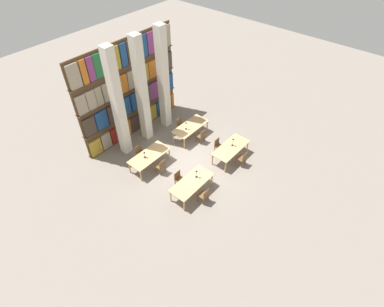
# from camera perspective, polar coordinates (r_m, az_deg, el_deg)

# --- Properties ---
(ground_plane) EXTENTS (40.00, 40.00, 0.00)m
(ground_plane) POSITION_cam_1_polar(r_m,az_deg,el_deg) (16.02, -0.38, -1.56)
(ground_plane) COLOR gray
(bookshelf_bank) EXTENTS (6.59, 0.35, 5.50)m
(bookshelf_bank) POSITION_cam_1_polar(r_m,az_deg,el_deg) (16.88, -11.71, 11.76)
(bookshelf_bank) COLOR brown
(bookshelf_bank) RESTS_ON ground_plane
(pillar_left) EXTENTS (0.48, 0.48, 6.00)m
(pillar_left) POSITION_cam_1_polar(r_m,az_deg,el_deg) (15.25, -13.96, 8.95)
(pillar_left) COLOR silver
(pillar_left) RESTS_ON ground_plane
(pillar_center) EXTENTS (0.48, 0.48, 6.00)m
(pillar_center) POSITION_cam_1_polar(r_m,az_deg,el_deg) (16.04, -9.54, 11.52)
(pillar_center) COLOR silver
(pillar_center) RESTS_ON ground_plane
(pillar_right) EXTENTS (0.48, 0.48, 6.00)m
(pillar_right) POSITION_cam_1_polar(r_m,az_deg,el_deg) (16.94, -5.49, 13.78)
(pillar_right) COLOR silver
(pillar_right) RESTS_ON ground_plane
(reading_table_0) EXTENTS (2.21, 0.99, 0.76)m
(reading_table_0) POSITION_cam_1_polar(r_m,az_deg,el_deg) (14.07, -0.04, -5.67)
(reading_table_0) COLOR tan
(reading_table_0) RESTS_ON ground_plane
(chair_0) EXTENTS (0.42, 0.40, 0.86)m
(chair_0) POSITION_cam_1_polar(r_m,az_deg,el_deg) (13.92, 2.35, -7.93)
(chair_0) COLOR brown
(chair_0) RESTS_ON ground_plane
(chair_1) EXTENTS (0.42, 0.40, 0.86)m
(chair_1) POSITION_cam_1_polar(r_m,az_deg,el_deg) (14.58, -2.46, -4.82)
(chair_1) COLOR brown
(chair_1) RESTS_ON ground_plane
(desk_lamp_0) EXTENTS (0.14, 0.14, 0.47)m
(desk_lamp_0) POSITION_cam_1_polar(r_m,az_deg,el_deg) (14.00, 0.87, -3.64)
(desk_lamp_0) COLOR #232328
(desk_lamp_0) RESTS_ON reading_table_0
(reading_table_1) EXTENTS (2.21, 0.99, 0.76)m
(reading_table_1) POSITION_cam_1_polar(r_m,az_deg,el_deg) (15.90, 7.41, 0.99)
(reading_table_1) COLOR tan
(reading_table_1) RESTS_ON ground_plane
(chair_2) EXTENTS (0.42, 0.40, 0.86)m
(chair_2) POSITION_cam_1_polar(r_m,az_deg,el_deg) (15.76, 9.60, -0.92)
(chair_2) COLOR brown
(chair_2) RESTS_ON ground_plane
(chair_3) EXTENTS (0.42, 0.40, 0.86)m
(chair_3) POSITION_cam_1_polar(r_m,az_deg,el_deg) (16.34, 5.05, 1.55)
(chair_3) COLOR brown
(chair_3) RESTS_ON ground_plane
(desk_lamp_1) EXTENTS (0.14, 0.14, 0.49)m
(desk_lamp_1) POSITION_cam_1_polar(r_m,az_deg,el_deg) (15.75, 7.82, 2.43)
(desk_lamp_1) COLOR #232328
(desk_lamp_1) RESTS_ON reading_table_1
(reading_table_2) EXTENTS (2.21, 0.99, 0.76)m
(reading_table_2) POSITION_cam_1_polar(r_m,az_deg,el_deg) (15.49, -8.13, -0.50)
(reading_table_2) COLOR tan
(reading_table_2) RESTS_ON ground_plane
(chair_4) EXTENTS (0.42, 0.40, 0.86)m
(chair_4) POSITION_cam_1_polar(r_m,az_deg,el_deg) (15.23, -5.95, -2.38)
(chair_4) COLOR brown
(chair_4) RESTS_ON ground_plane
(chair_5) EXTENTS (0.42, 0.40, 0.86)m
(chair_5) POSITION_cam_1_polar(r_m,az_deg,el_deg) (16.11, -9.88, 0.23)
(chair_5) COLOR brown
(chair_5) RESTS_ON ground_plane
(desk_lamp_2) EXTENTS (0.14, 0.14, 0.39)m
(desk_lamp_2) POSITION_cam_1_polar(r_m,az_deg,el_deg) (15.17, -9.05, -0.05)
(desk_lamp_2) COLOR #232328
(desk_lamp_2) RESTS_ON reading_table_2
(reading_table_3) EXTENTS (2.21, 0.99, 0.76)m
(reading_table_3) POSITION_cam_1_polar(r_m,az_deg,el_deg) (17.14, -0.28, 5.08)
(reading_table_3) COLOR tan
(reading_table_3) RESTS_ON ground_plane
(chair_6) EXTENTS (0.42, 0.40, 0.86)m
(chair_6) POSITION_cam_1_polar(r_m,az_deg,el_deg) (16.91, 1.76, 3.43)
(chair_6) COLOR brown
(chair_6) RESTS_ON ground_plane
(chair_7) EXTENTS (0.42, 0.40, 0.86)m
(chair_7) POSITION_cam_1_polar(r_m,az_deg,el_deg) (17.70, -2.18, 5.53)
(chair_7) COLOR brown
(chair_7) RESTS_ON ground_plane
(desk_lamp_3) EXTENTS (0.14, 0.14, 0.49)m
(desk_lamp_3) POSITION_cam_1_polar(r_m,az_deg,el_deg) (16.68, -1.14, 5.57)
(desk_lamp_3) COLOR #232328
(desk_lamp_3) RESTS_ON reading_table_3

